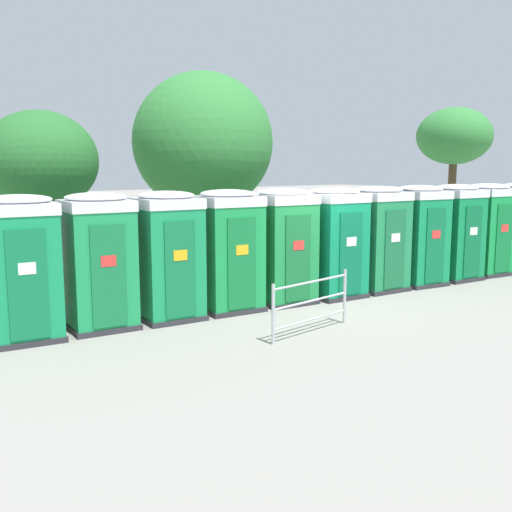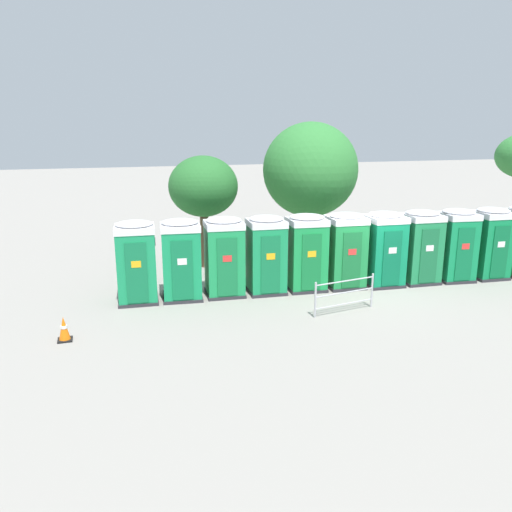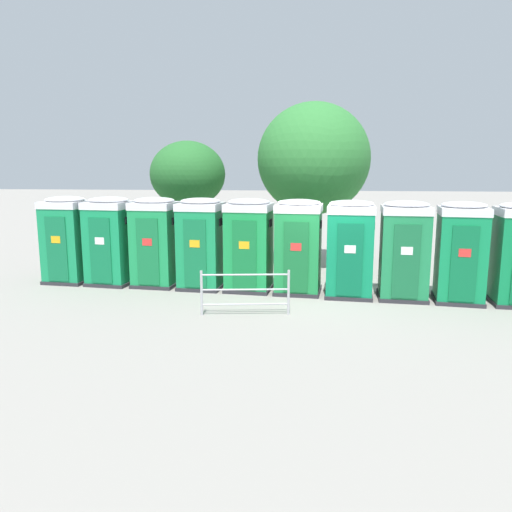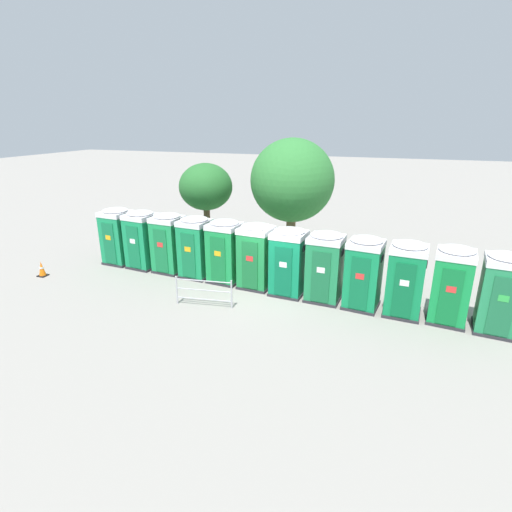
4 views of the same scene
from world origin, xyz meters
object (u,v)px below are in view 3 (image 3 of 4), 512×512
object	(u,v)px
street_tree_2	(314,160)
portapotty_4	(249,244)
portapotty_8	(461,252)
event_barrier	(245,291)
portapotty_0	(68,239)
portapotty_1	(110,240)
portapotty_7	(404,250)
portapotty_3	(201,243)
portapotty_5	(298,246)
street_tree_1	(188,175)
portapotty_2	(156,241)
portapotty_6	(350,248)

from	to	relation	value
street_tree_2	portapotty_4	bearing A→B (deg)	-114.84
portapotty_8	event_barrier	xyz separation A→B (m)	(-5.23, -1.76, -0.72)
portapotty_0	portapotty_4	xyz separation A→B (m)	(5.45, -0.44, -0.00)
portapotty_1	portapotty_8	size ratio (longest dim) A/B	1.00
portapotty_7	portapotty_3	bearing A→B (deg)	173.98
portapotty_8	event_barrier	bearing A→B (deg)	-161.39
portapotty_5	portapotty_8	size ratio (longest dim) A/B	1.00
street_tree_2	portapotty_3	bearing A→B (deg)	-130.40
portapotty_3	street_tree_1	distance (m)	4.28
event_barrier	street_tree_2	bearing A→B (deg)	75.94
portapotty_3	event_barrier	bearing A→B (deg)	-57.90
portapotty_0	street_tree_1	world-z (taller)	street_tree_1
portapotty_2	portapotty_1	bearing A→B (deg)	177.43
portapotty_0	portapotty_7	distance (m)	9.56
street_tree_1	portapotty_1	bearing A→B (deg)	-113.19
portapotty_0	street_tree_1	distance (m)	4.75
portapotty_6	portapotty_8	distance (m)	2.73
street_tree_1	portapotty_0	bearing A→B (deg)	-130.39
portapotty_3	street_tree_1	xyz separation A→B (m)	(-1.24, 3.67, 1.82)
portapotty_3	portapotty_5	size ratio (longest dim) A/B	1.00
portapotty_2	portapotty_5	world-z (taller)	same
portapotty_0	portapotty_8	xyz separation A→B (m)	(10.88, -1.06, 0.00)
portapotty_1	street_tree_1	size ratio (longest dim) A/B	0.59
portapotty_1	event_barrier	bearing A→B (deg)	-32.28
portapotty_6	street_tree_1	size ratio (longest dim) A/B	0.59
portapotty_0	portapotty_5	size ratio (longest dim) A/B	1.00
portapotty_1	portapotty_8	distance (m)	9.56
portapotty_5	street_tree_2	size ratio (longest dim) A/B	0.46
portapotty_8	street_tree_2	world-z (taller)	street_tree_2
portapotty_6	street_tree_1	world-z (taller)	street_tree_1
portapotty_0	portapotty_1	distance (m)	1.37
street_tree_1	event_barrier	world-z (taller)	street_tree_1
portapotty_3	portapotty_7	world-z (taller)	same
portapotty_2	portapotty_5	xyz separation A→B (m)	(4.08, -0.41, -0.00)
portapotty_6	street_tree_2	xyz separation A→B (m)	(-0.97, 4.12, 2.34)
portapotty_4	portapotty_5	xyz separation A→B (m)	(1.36, -0.14, 0.00)
portapotty_5	portapotty_2	bearing A→B (deg)	174.30
portapotty_6	portapotty_8	xyz separation A→B (m)	(2.72, -0.25, 0.00)
portapotty_1	portapotty_2	size ratio (longest dim) A/B	1.00
portapotty_3	event_barrier	size ratio (longest dim) A/B	1.25
portapotty_6	portapotty_3	bearing A→B (deg)	173.32
portapotty_1	event_barrier	xyz separation A→B (m)	(4.29, -2.71, -0.72)
street_tree_2	event_barrier	distance (m)	7.02
portapotty_2	portapotty_6	bearing A→B (deg)	-6.64
portapotty_1	portapotty_6	size ratio (longest dim) A/B	1.00
portapotty_3	event_barrier	world-z (taller)	portapotty_3
portapotty_3	portapotty_8	bearing A→B (deg)	-6.14
street_tree_1	street_tree_2	size ratio (longest dim) A/B	0.78
portapotty_8	event_barrier	distance (m)	5.56
portapotty_0	portapotty_4	size ratio (longest dim) A/B	1.00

